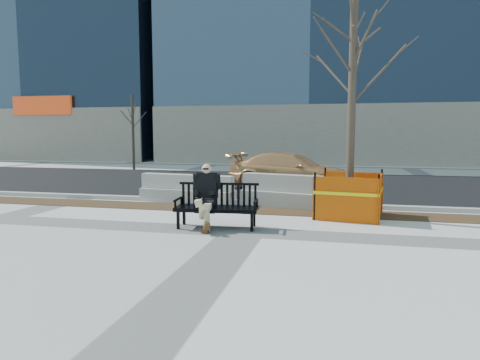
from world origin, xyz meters
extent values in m
plane|color=beige|center=(0.00, 0.00, 0.00)|extent=(120.00, 120.00, 0.00)
cube|color=#47301C|center=(0.00, 2.60, 0.00)|extent=(40.00, 1.20, 0.02)
cube|color=black|center=(0.00, 8.80, 0.00)|extent=(60.00, 10.40, 0.01)
cube|color=#9E9B93|center=(0.00, 3.55, 0.06)|extent=(60.00, 0.25, 0.12)
imported|color=tan|center=(0.23, 7.28, 0.00)|extent=(5.01, 2.68, 1.38)
camera|label=1|loc=(1.93, -8.81, 2.12)|focal=32.00mm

